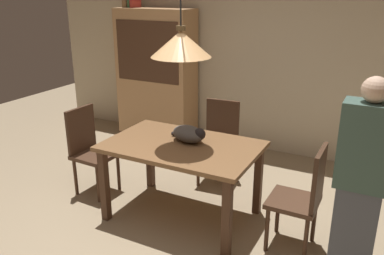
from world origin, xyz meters
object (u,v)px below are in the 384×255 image
object	(u,v)px
chair_right_side	(304,195)
person_standing	(360,186)
chair_left_side	(89,147)
cat_sleeping	(189,134)
hutch_bookcase	(157,78)
dining_table	(182,154)
chair_far_back	(219,138)
pendant_lamp	(181,44)

from	to	relation	value
chair_right_side	person_standing	bearing A→B (deg)	-25.36
chair_left_side	cat_sleeping	xyz separation A→B (m)	(1.16, 0.08, 0.32)
cat_sleeping	person_standing	distance (m)	1.54
chair_left_side	cat_sleeping	distance (m)	1.20
hutch_bookcase	chair_left_side	bearing A→B (deg)	-82.18
cat_sleeping	person_standing	world-z (taller)	person_standing
dining_table	hutch_bookcase	distance (m)	2.22
chair_far_back	cat_sleeping	bearing A→B (deg)	-87.48
cat_sleeping	hutch_bookcase	xyz separation A→B (m)	(-1.39, 1.65, 0.06)
chair_far_back	person_standing	size ratio (longest dim) A/B	0.59
dining_table	chair_left_side	bearing A→B (deg)	179.82
person_standing	chair_far_back	bearing A→B (deg)	145.27
chair_far_back	hutch_bookcase	xyz separation A→B (m)	(-1.36, 0.86, 0.38)
pendant_lamp	hutch_bookcase	distance (m)	2.34
chair_far_back	pendant_lamp	size ratio (longest dim) A/B	0.72
chair_far_back	chair_right_side	bearing A→B (deg)	-37.73
cat_sleeping	hutch_bookcase	bearing A→B (deg)	130.22
chair_right_side	cat_sleeping	world-z (taller)	chair_right_side
dining_table	hutch_bookcase	size ratio (longest dim) A/B	0.76
chair_right_side	chair_left_side	xyz separation A→B (m)	(-2.26, 0.00, 0.00)
chair_right_side	pendant_lamp	world-z (taller)	pendant_lamp
dining_table	chair_right_side	world-z (taller)	chair_right_side
hutch_bookcase	person_standing	bearing A→B (deg)	-33.60
chair_left_side	cat_sleeping	world-z (taller)	chair_left_side
dining_table	person_standing	world-z (taller)	person_standing
cat_sleeping	hutch_bookcase	distance (m)	2.16
chair_right_side	person_standing	size ratio (longest dim) A/B	0.59
cat_sleeping	dining_table	bearing A→B (deg)	-107.76
chair_right_side	hutch_bookcase	size ratio (longest dim) A/B	0.50
cat_sleeping	person_standing	xyz separation A→B (m)	(1.52, -0.29, -0.04)
chair_left_side	person_standing	size ratio (longest dim) A/B	0.59
chair_far_back	chair_left_side	size ratio (longest dim) A/B	1.00
chair_far_back	hutch_bookcase	world-z (taller)	hutch_bookcase
chair_left_side	hutch_bookcase	world-z (taller)	hutch_bookcase
chair_left_side	cat_sleeping	size ratio (longest dim) A/B	2.30
chair_far_back	chair_left_side	xyz separation A→B (m)	(-1.12, -0.87, 0.00)
dining_table	pendant_lamp	bearing A→B (deg)	90.22
pendant_lamp	hutch_bookcase	size ratio (longest dim) A/B	0.70
pendant_lamp	dining_table	bearing A→B (deg)	-89.78
dining_table	chair_right_side	bearing A→B (deg)	-0.01
chair_left_side	pendant_lamp	xyz separation A→B (m)	(1.13, -0.00, 1.15)
hutch_bookcase	person_standing	distance (m)	3.50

